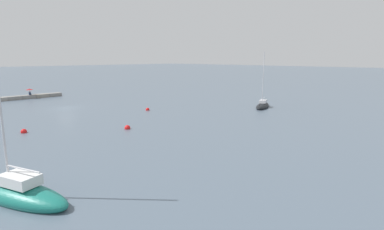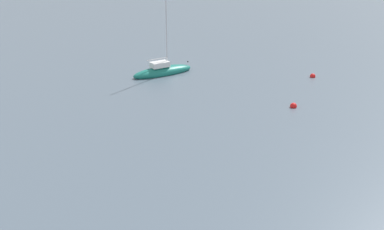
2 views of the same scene
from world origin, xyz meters
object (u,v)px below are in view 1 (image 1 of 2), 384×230
Objects in this scene: sailboat_teal_mid at (17,192)px; mooring_buoy_near at (127,128)px; umbrella_open_red at (29,89)px; mooring_buoy_mid at (24,132)px; sailboat_black_near at (263,106)px; person_seated_blue_left at (30,94)px; mooring_buoy_far at (148,110)px.

mooring_buoy_near is at bearing 16.43° from sailboat_teal_mid.
mooring_buoy_near is (1.60, 35.79, -1.70)m from umbrella_open_red.
umbrella_open_red reaches higher than mooring_buoy_mid.
sailboat_black_near is at bearing 172.52° from mooring_buoy_near.
sailboat_black_near is 0.80× the size of sailboat_teal_mid.
person_seated_blue_left is 0.54× the size of umbrella_open_red.
mooring_buoy_far is (-23.52, -18.28, -0.28)m from sailboat_teal_mid.
mooring_buoy_far is (-7.63, 27.60, -1.71)m from umbrella_open_red.
umbrella_open_red is 2.04× the size of mooring_buoy_near.
mooring_buoy_mid is at bearing -36.63° from mooring_buoy_near.
mooring_buoy_near is 12.34m from mooring_buoy_far.
umbrella_open_red is 44.79m from sailboat_black_near.
umbrella_open_red is at bearing -109.49° from mooring_buoy_mid.
sailboat_teal_mid is 17.50m from mooring_buoy_mid.
umbrella_open_red reaches higher than mooring_buoy_near.
umbrella_open_red is at bearing 52.11° from sailboat_teal_mid.
sailboat_teal_mid is 17.80× the size of mooring_buoy_mid.
person_seated_blue_left is 0.08× the size of sailboat_black_near.
umbrella_open_red is (-0.01, -0.11, 0.86)m from person_seated_blue_left.
umbrella_open_red is 2.31× the size of mooring_buoy_far.
umbrella_open_red is 0.15× the size of sailboat_black_near.
sailboat_teal_mid is at bearing 70.90° from umbrella_open_red.
mooring_buoy_far is (-9.23, -8.19, -0.01)m from mooring_buoy_near.
sailboat_teal_mid reaches higher than person_seated_blue_left.
sailboat_teal_mid is at bearing 35.22° from mooring_buoy_near.
mooring_buoy_near is at bearing 143.37° from mooring_buoy_mid.
sailboat_teal_mid reaches higher than umbrella_open_red.
sailboat_black_near is 23.94m from mooring_buoy_near.
umbrella_open_red is 31.10m from mooring_buoy_mid.
mooring_buoy_near reaches higher than mooring_buoy_far.
umbrella_open_red is at bearing -74.55° from mooring_buoy_far.
person_seated_blue_left is 1.15× the size of mooring_buoy_mid.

